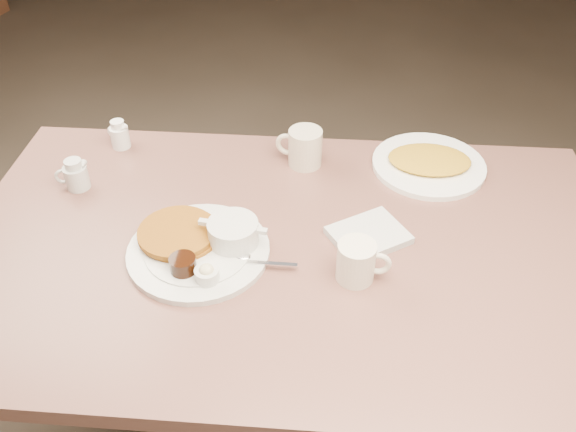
# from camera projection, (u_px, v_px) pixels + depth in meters

# --- Properties ---
(diner_table) EXTENTS (1.50, 0.90, 0.75)m
(diner_table) POSITION_uv_depth(u_px,v_px,m) (287.00, 297.00, 1.46)
(diner_table) COLOR #84564C
(diner_table) RESTS_ON ground
(main_plate) EXTENTS (0.40, 0.36, 0.07)m
(main_plate) POSITION_uv_depth(u_px,v_px,m) (202.00, 244.00, 1.32)
(main_plate) COLOR silver
(main_plate) RESTS_ON diner_table
(coffee_mug_near) EXTENTS (0.12, 0.09, 0.09)m
(coffee_mug_near) POSITION_uv_depth(u_px,v_px,m) (357.00, 261.00, 1.24)
(coffee_mug_near) COLOR white
(coffee_mug_near) RESTS_ON diner_table
(napkin) EXTENTS (0.21, 0.20, 0.02)m
(napkin) POSITION_uv_depth(u_px,v_px,m) (368.00, 235.00, 1.36)
(napkin) COLOR silver
(napkin) RESTS_ON diner_table
(coffee_mug_far) EXTENTS (0.13, 0.11, 0.10)m
(coffee_mug_far) POSITION_uv_depth(u_px,v_px,m) (304.00, 147.00, 1.56)
(coffee_mug_far) COLOR beige
(coffee_mug_far) RESTS_ON diner_table
(creamer_left) EXTENTS (0.09, 0.07, 0.08)m
(creamer_left) POSITION_uv_depth(u_px,v_px,m) (76.00, 175.00, 1.49)
(creamer_left) COLOR silver
(creamer_left) RESTS_ON diner_table
(creamer_right) EXTENTS (0.07, 0.05, 0.08)m
(creamer_right) POSITION_uv_depth(u_px,v_px,m) (119.00, 135.00, 1.63)
(creamer_right) COLOR white
(creamer_right) RESTS_ON diner_table
(hash_plate) EXTENTS (0.30, 0.30, 0.04)m
(hash_plate) POSITION_uv_depth(u_px,v_px,m) (429.00, 163.00, 1.57)
(hash_plate) COLOR white
(hash_plate) RESTS_ON diner_table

